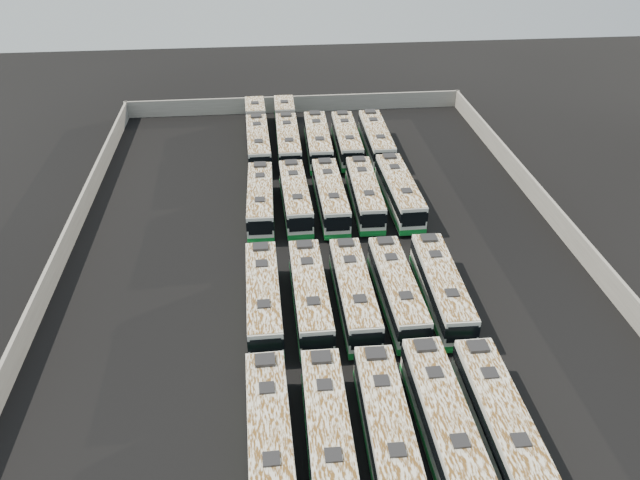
{
  "coord_description": "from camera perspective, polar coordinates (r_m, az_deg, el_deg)",
  "views": [
    {
      "loc": [
        -4.71,
        -44.64,
        30.43
      ],
      "look_at": [
        -0.18,
        0.85,
        1.6
      ],
      "focal_mm": 35.0,
      "sensor_mm": 36.0,
      "label": 1
    }
  ],
  "objects": [
    {
      "name": "bus_midback_center",
      "position": [
        60.8,
        0.95,
        4.02
      ],
      "size": [
        2.56,
        11.76,
        3.31
      ],
      "rotation": [
        0.0,
        0.0,
        0.01
      ],
      "color": "silver",
      "rests_on": "ground"
    },
    {
      "name": "bus_front_far_left",
      "position": [
        37.66,
        -4.6,
        -17.64
      ],
      "size": [
        2.72,
        11.84,
        3.32
      ],
      "rotation": [
        0.0,
        0.0,
        0.02
      ],
      "color": "silver",
      "rests_on": "ground"
    },
    {
      "name": "bus_midfront_left",
      "position": [
        47.42,
        -0.93,
        -5.08
      ],
      "size": [
        2.55,
        11.71,
        3.29
      ],
      "rotation": [
        0.0,
        0.0,
        0.01
      ],
      "color": "silver",
      "rests_on": "ground"
    },
    {
      "name": "bus_back_center",
      "position": [
        72.73,
        -0.2,
        9.0
      ],
      "size": [
        2.83,
        12.12,
        3.4
      ],
      "rotation": [
        0.0,
        0.0,
        -0.02
      ],
      "color": "silver",
      "rests_on": "ground"
    },
    {
      "name": "bus_midback_far_right",
      "position": [
        62.06,
        7.26,
        4.42
      ],
      "size": [
        2.74,
        12.07,
        3.39
      ],
      "rotation": [
        0.0,
        0.0,
        0.02
      ],
      "color": "silver",
      "rests_on": "ground"
    },
    {
      "name": "bus_front_center",
      "position": [
        38.12,
        6.17,
        -16.93
      ],
      "size": [
        2.72,
        11.83,
        3.32
      ],
      "rotation": [
        0.0,
        0.0,
        -0.02
      ],
      "color": "silver",
      "rests_on": "ground"
    },
    {
      "name": "bus_front_far_right",
      "position": [
        39.81,
        16.17,
        -15.66
      ],
      "size": [
        2.5,
        11.8,
        3.33
      ],
      "rotation": [
        0.0,
        0.0,
        -0.0
      ],
      "color": "silver",
      "rests_on": "ground"
    },
    {
      "name": "perimeter_wall",
      "position": [
        53.62,
        0.28,
        -0.92
      ],
      "size": [
        45.2,
        73.2,
        2.2
      ],
      "color": "slate",
      "rests_on": "ground"
    },
    {
      "name": "bus_midback_left",
      "position": [
        60.72,
        -2.27,
        3.93
      ],
      "size": [
        2.67,
        11.58,
        3.25
      ],
      "rotation": [
        0.0,
        0.0,
        0.02
      ],
      "color": "silver",
      "rests_on": "ground"
    },
    {
      "name": "bus_back_far_left",
      "position": [
        75.49,
        -5.76,
        9.69
      ],
      "size": [
        2.88,
        18.26,
        3.3
      ],
      "rotation": [
        0.0,
        0.0,
        0.02
      ],
      "color": "silver",
      "rests_on": "ground"
    },
    {
      "name": "bus_back_right",
      "position": [
        73.26,
        2.45,
        9.11
      ],
      "size": [
        2.7,
        11.74,
        3.29
      ],
      "rotation": [
        0.0,
        0.0,
        -0.02
      ],
      "color": "silver",
      "rests_on": "ground"
    },
    {
      "name": "bus_midfront_right",
      "position": [
        48.31,
        7.04,
        -4.59
      ],
      "size": [
        2.64,
        11.61,
        3.26
      ],
      "rotation": [
        0.0,
        0.0,
        0.02
      ],
      "color": "silver",
      "rests_on": "ground"
    },
    {
      "name": "bus_front_left",
      "position": [
        37.72,
        0.77,
        -17.4
      ],
      "size": [
        2.64,
        11.79,
        3.31
      ],
      "rotation": [
        0.0,
        0.0,
        -0.01
      ],
      "color": "silver",
      "rests_on": "ground"
    },
    {
      "name": "bus_back_far_right",
      "position": [
        73.58,
        5.16,
        9.14
      ],
      "size": [
        2.71,
        12.01,
        3.37
      ],
      "rotation": [
        0.0,
        0.0,
        -0.01
      ],
      "color": "silver",
      "rests_on": "ground"
    },
    {
      "name": "ground",
      "position": [
        54.23,
        0.27,
        -1.89
      ],
      "size": [
        140.0,
        140.0,
        0.0
      ],
      "primitive_type": "plane",
      "color": "black",
      "rests_on": "ground"
    },
    {
      "name": "bus_midfront_far_left",
      "position": [
        47.34,
        -5.2,
        -5.31
      ],
      "size": [
        2.59,
        11.72,
        3.29
      ],
      "rotation": [
        0.0,
        0.0,
        0.01
      ],
      "color": "silver",
      "rests_on": "ground"
    },
    {
      "name": "bus_back_left",
      "position": [
        75.54,
        -3.05,
        9.83
      ],
      "size": [
        2.65,
        18.34,
        3.32
      ],
      "rotation": [
        0.0,
        0.0,
        -0.01
      ],
      "color": "silver",
      "rests_on": "ground"
    },
    {
      "name": "bus_midfront_far_right",
      "position": [
        49.09,
        11.04,
        -4.3
      ],
      "size": [
        2.73,
        11.75,
        3.3
      ],
      "rotation": [
        0.0,
        0.0,
        -0.02
      ],
      "color": "silver",
      "rests_on": "ground"
    },
    {
      "name": "bus_midback_right",
      "position": [
        61.46,
        4.11,
        4.25
      ],
      "size": [
        2.72,
        11.68,
        3.28
      ],
      "rotation": [
        0.0,
        0.0,
        -0.02
      ],
      "color": "silver",
      "rests_on": "ground"
    },
    {
      "name": "bus_midback_far_left",
      "position": [
        60.45,
        -5.46,
        3.67
      ],
      "size": [
        2.69,
        11.61,
        3.26
      ],
      "rotation": [
        0.0,
        0.0,
        -0.02
      ],
      "color": "silver",
      "rests_on": "ground"
    },
    {
      "name": "bus_front_right",
      "position": [
        38.99,
        11.25,
        -16.01
      ],
      "size": [
        2.66,
        12.05,
        3.39
      ],
      "rotation": [
        0.0,
        0.0,
        0.01
      ],
      "color": "silver",
      "rests_on": "ground"
    },
    {
      "name": "bus_midfront_center",
      "position": [
        47.7,
        3.12,
        -4.88
      ],
      "size": [
        2.5,
        11.68,
        3.29
      ],
      "rotation": [
        0.0,
        0.0,
        0.0
      ],
      "color": "silver",
      "rests_on": "ground"
    }
  ]
}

